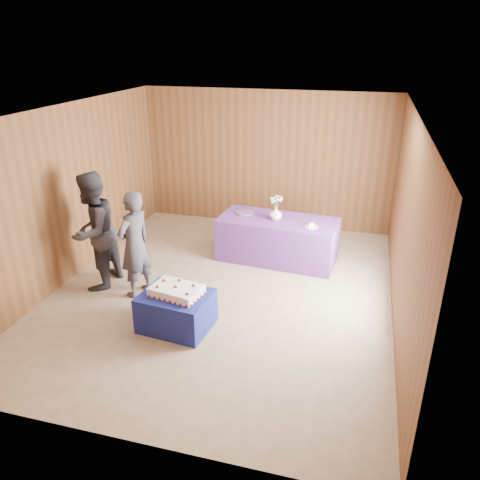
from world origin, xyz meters
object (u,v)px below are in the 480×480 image
at_px(guest_left, 135,245).
at_px(sheet_cake, 177,291).
at_px(cake_table, 176,311).
at_px(serving_table, 278,239).
at_px(guest_right, 93,231).
at_px(vase, 276,213).

bearing_deg(guest_left, sheet_cake, 71.88).
height_order(cake_table, guest_left, guest_left).
distance_m(serving_table, guest_right, 3.06).
relative_size(serving_table, sheet_cake, 2.69).
xyz_separation_m(serving_table, guest_left, (-1.81, -1.73, 0.43)).
height_order(vase, guest_right, guest_right).
distance_m(sheet_cake, vase, 2.56).
relative_size(cake_table, vase, 4.14).
bearing_deg(guest_right, sheet_cake, 67.15).
bearing_deg(serving_table, guest_right, -141.65).
distance_m(serving_table, vase, 0.49).
bearing_deg(guest_right, guest_left, 86.10).
distance_m(sheet_cake, guest_left, 1.18).
bearing_deg(guest_left, guest_right, -77.60).
bearing_deg(cake_table, guest_right, 160.92).
distance_m(cake_table, sheet_cake, 0.31).
bearing_deg(sheet_cake, guest_right, 166.05).
distance_m(cake_table, guest_left, 1.27).
bearing_deg(cake_table, sheet_cake, 24.04).
relative_size(vase, guest_left, 0.13).
relative_size(sheet_cake, guest_left, 0.46).
bearing_deg(guest_right, vase, 125.61).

